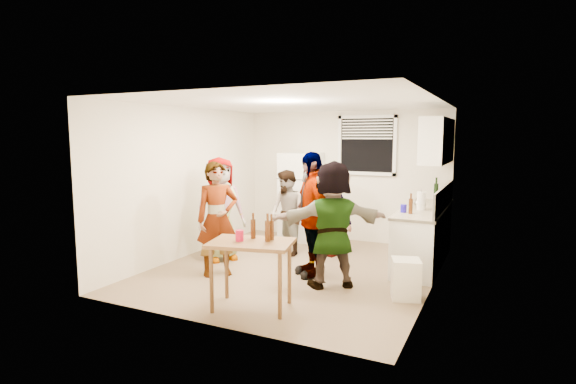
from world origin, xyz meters
The scene contains 23 objects.
room centered at (0.00, 0.00, 0.00)m, with size 4.00×4.50×2.50m, color silver, non-canonical shape.
window centered at (0.45, 2.21, 1.85)m, with size 1.12×0.10×1.06m, color white, non-canonical shape.
refrigerator centered at (-0.75, 1.88, 0.85)m, with size 0.70×0.70×1.70m, color white.
counter_lower centered at (1.70, 1.15, 0.43)m, with size 0.60×2.20×0.86m, color white.
countertop centered at (1.70, 1.15, 0.88)m, with size 0.64×2.22×0.04m, color #B8AC92.
backsplash centered at (1.99, 1.15, 1.08)m, with size 0.03×2.20×0.36m, color #B9B2A9.
upper_cabinets centered at (1.83, 1.35, 1.95)m, with size 0.34×1.60×0.70m, color white.
kettle centered at (1.65, 1.03, 0.90)m, with size 0.23×0.19×0.19m, color silver, non-canonical shape.
paper_towel centered at (1.68, 0.93, 0.90)m, with size 0.13×0.13×0.28m, color white.
wine_bottle centered at (1.75, 2.05, 0.90)m, with size 0.08×0.08×0.30m, color black.
beer_bottle_counter centered at (1.60, 0.52, 0.90)m, with size 0.06×0.06×0.22m, color #47230C.
blue_cup centered at (1.48, 0.59, 0.90)m, with size 0.09×0.09×0.12m, color #1E13C6.
picture_frame centered at (1.92, 1.59, 0.97)m, with size 0.02×0.17×0.14m, color #E5DA55.
trash_bin centered at (1.76, -0.53, 0.25)m, with size 0.34×0.34×0.50m, color white.
serving_table centered at (0.18, -1.63, 0.00)m, with size 0.95×0.64×0.81m, color brown, non-canonical shape.
beer_bottle_table centered at (0.35, -1.55, 0.81)m, with size 0.06×0.06×0.24m, color #47230C.
red_cup centered at (0.05, -1.67, 0.81)m, with size 0.10×0.10×0.13m, color red.
guest_grey centered at (-1.35, -0.02, 0.00)m, with size 0.82×1.69×0.54m, color gray.
guest_stripe centered at (-0.91, -0.74, 0.00)m, with size 0.61×1.66×0.40m, color #141933.
guest_back_left centered at (-0.49, 0.72, 0.00)m, with size 0.71×1.46×0.55m, color brown.
guest_back_right centered at (0.17, 0.98, 0.00)m, with size 1.01×1.56×0.58m, color #444449.
guest_black centered at (0.33, -0.16, 0.00)m, with size 1.06×1.81×0.44m, color black.
guest_orange centered at (0.76, -0.49, 0.00)m, with size 1.58×1.71×0.50m, color #F2724F.
Camera 1 is at (2.78, -6.06, 2.03)m, focal length 28.00 mm.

